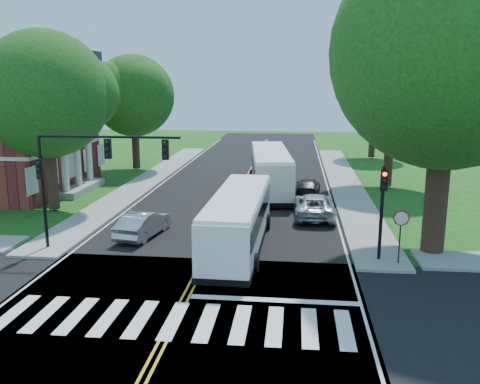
# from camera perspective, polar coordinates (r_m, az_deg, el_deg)

# --- Properties ---
(ground) EXTENTS (140.00, 140.00, 0.00)m
(ground) POSITION_cam_1_polar(r_m,az_deg,el_deg) (19.23, -7.09, -13.48)
(ground) COLOR #174E13
(ground) RESTS_ON ground
(road) EXTENTS (14.00, 96.00, 0.01)m
(road) POSITION_cam_1_polar(r_m,az_deg,el_deg) (36.04, -0.53, -1.04)
(road) COLOR black
(road) RESTS_ON ground
(cross_road) EXTENTS (60.00, 12.00, 0.01)m
(cross_road) POSITION_cam_1_polar(r_m,az_deg,el_deg) (19.23, -7.09, -13.47)
(cross_road) COLOR black
(cross_road) RESTS_ON ground
(center_line) EXTENTS (0.36, 70.00, 0.01)m
(center_line) POSITION_cam_1_polar(r_m,az_deg,el_deg) (39.92, 0.15, 0.30)
(center_line) COLOR gold
(center_line) RESTS_ON road
(edge_line_w) EXTENTS (0.12, 70.00, 0.01)m
(edge_line_w) POSITION_cam_1_polar(r_m,az_deg,el_deg) (41.19, -9.30, 0.51)
(edge_line_w) COLOR silver
(edge_line_w) RESTS_ON road
(edge_line_e) EXTENTS (0.12, 70.00, 0.01)m
(edge_line_e) POSITION_cam_1_polar(r_m,az_deg,el_deg) (39.78, 9.93, 0.07)
(edge_line_e) COLOR silver
(edge_line_e) RESTS_ON road
(crosswalk) EXTENTS (12.60, 3.00, 0.01)m
(crosswalk) POSITION_cam_1_polar(r_m,az_deg,el_deg) (18.79, -7.46, -14.09)
(crosswalk) COLOR silver
(crosswalk) RESTS_ON road
(stop_bar) EXTENTS (6.60, 0.40, 0.01)m
(stop_bar) POSITION_cam_1_polar(r_m,az_deg,el_deg) (20.22, 3.90, -12.02)
(stop_bar) COLOR silver
(stop_bar) RESTS_ON road
(sidewalk_nw) EXTENTS (2.60, 40.00, 0.15)m
(sidewalk_nw) POSITION_cam_1_polar(r_m,az_deg,el_deg) (44.41, -10.14, 1.41)
(sidewalk_nw) COLOR gray
(sidewalk_nw) RESTS_ON ground
(sidewalk_ne) EXTENTS (2.60, 40.00, 0.15)m
(sidewalk_ne) POSITION_cam_1_polar(r_m,az_deg,el_deg) (42.82, 11.70, 0.95)
(sidewalk_ne) COLOR gray
(sidewalk_ne) RESTS_ON ground
(tree_ne_big) EXTENTS (10.80, 10.80, 14.91)m
(tree_ne_big) POSITION_cam_1_polar(r_m,az_deg,el_deg) (25.77, 22.37, 14.29)
(tree_ne_big) COLOR #321D14
(tree_ne_big) RESTS_ON ground
(tree_west_near) EXTENTS (8.00, 8.00, 11.40)m
(tree_west_near) POSITION_cam_1_polar(r_m,az_deg,el_deg) (34.58, -21.01, 10.18)
(tree_west_near) COLOR #321D14
(tree_west_near) RESTS_ON ground
(tree_west_far) EXTENTS (7.60, 7.60, 10.67)m
(tree_west_far) POSITION_cam_1_polar(r_m,az_deg,el_deg) (49.23, -11.87, 10.51)
(tree_west_far) COLOR #321D14
(tree_west_far) RESTS_ON ground
(tree_east_mid) EXTENTS (8.40, 8.40, 11.93)m
(tree_east_mid) POSITION_cam_1_polar(r_m,az_deg,el_deg) (41.47, 16.79, 11.16)
(tree_east_mid) COLOR #321D14
(tree_east_mid) RESTS_ON ground
(tree_east_far) EXTENTS (7.20, 7.20, 10.34)m
(tree_east_far) POSITION_cam_1_polar(r_m,az_deg,el_deg) (57.44, 14.88, 10.46)
(tree_east_far) COLOR #321D14
(tree_east_far) RESTS_ON ground
(signal_nw) EXTENTS (7.15, 0.46, 5.66)m
(signal_nw) POSITION_cam_1_polar(r_m,az_deg,el_deg) (25.62, -16.87, 2.90)
(signal_nw) COLOR black
(signal_nw) RESTS_ON ground
(signal_ne) EXTENTS (0.30, 0.46, 4.40)m
(signal_ne) POSITION_cam_1_polar(r_m,az_deg,el_deg) (24.20, 15.70, -0.97)
(signal_ne) COLOR black
(signal_ne) RESTS_ON ground
(stop_sign) EXTENTS (0.76, 0.08, 2.53)m
(stop_sign) POSITION_cam_1_polar(r_m,az_deg,el_deg) (24.14, 17.62, -3.42)
(stop_sign) COLOR black
(stop_sign) RESTS_ON ground
(bus_lead) EXTENTS (2.85, 11.04, 2.84)m
(bus_lead) POSITION_cam_1_polar(r_m,az_deg,el_deg) (25.72, -0.17, -3.07)
(bus_lead) COLOR white
(bus_lead) RESTS_ON road
(bus_follow) EXTENTS (3.95, 12.47, 3.17)m
(bus_follow) POSITION_cam_1_polar(r_m,az_deg,el_deg) (39.13, 3.41, 2.52)
(bus_follow) COLOR white
(bus_follow) RESTS_ON road
(hatchback) EXTENTS (2.20, 4.47, 1.41)m
(hatchback) POSITION_cam_1_polar(r_m,az_deg,el_deg) (28.27, -10.82, -3.54)
(hatchback) COLOR #AFB1B7
(hatchback) RESTS_ON road
(suv) EXTENTS (2.48, 5.31, 1.47)m
(suv) POSITION_cam_1_polar(r_m,az_deg,el_deg) (32.05, 8.32, -1.50)
(suv) COLOR silver
(suv) RESTS_ON road
(dark_sedan) EXTENTS (2.07, 4.45, 1.26)m
(dark_sedan) POSITION_cam_1_polar(r_m,az_deg,el_deg) (38.13, 7.62, 0.57)
(dark_sedan) COLOR black
(dark_sedan) RESTS_ON road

